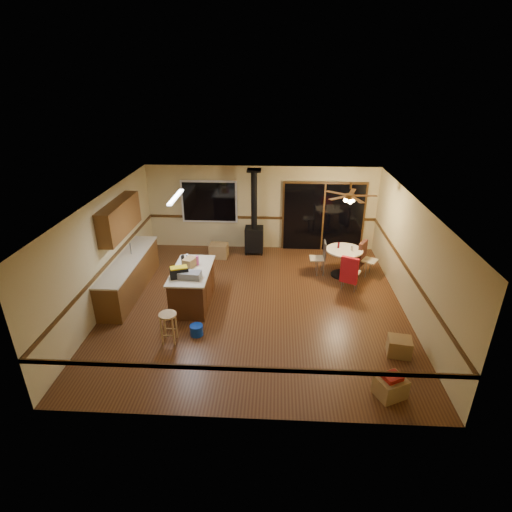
# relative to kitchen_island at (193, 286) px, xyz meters

# --- Properties ---
(floor) EXTENTS (7.00, 7.00, 0.00)m
(floor) POSITION_rel_kitchen_island_xyz_m (1.50, 0.00, -0.45)
(floor) COLOR #532E17
(floor) RESTS_ON ground
(ceiling) EXTENTS (7.00, 7.00, 0.00)m
(ceiling) POSITION_rel_kitchen_island_xyz_m (1.50, 0.00, 2.15)
(ceiling) COLOR silver
(ceiling) RESTS_ON ground
(wall_back) EXTENTS (7.00, 0.00, 7.00)m
(wall_back) POSITION_rel_kitchen_island_xyz_m (1.50, 3.50, 0.85)
(wall_back) COLOR #C7B67E
(wall_back) RESTS_ON ground
(wall_front) EXTENTS (7.00, 0.00, 7.00)m
(wall_front) POSITION_rel_kitchen_island_xyz_m (1.50, -3.50, 0.85)
(wall_front) COLOR #C7B67E
(wall_front) RESTS_ON ground
(wall_left) EXTENTS (0.00, 7.00, 7.00)m
(wall_left) POSITION_rel_kitchen_island_xyz_m (-2.00, 0.00, 0.85)
(wall_left) COLOR #C7B67E
(wall_left) RESTS_ON ground
(wall_right) EXTENTS (0.00, 7.00, 7.00)m
(wall_right) POSITION_rel_kitchen_island_xyz_m (5.00, 0.00, 0.85)
(wall_right) COLOR #C7B67E
(wall_right) RESTS_ON ground
(chair_rail) EXTENTS (7.00, 7.00, 0.08)m
(chair_rail) POSITION_rel_kitchen_island_xyz_m (1.50, 0.00, 0.55)
(chair_rail) COLOR #472C11
(chair_rail) RESTS_ON ground
(window) EXTENTS (1.72, 0.10, 1.32)m
(window) POSITION_rel_kitchen_island_xyz_m (-0.10, 3.45, 1.05)
(window) COLOR black
(window) RESTS_ON ground
(sliding_door) EXTENTS (2.52, 0.10, 2.10)m
(sliding_door) POSITION_rel_kitchen_island_xyz_m (3.40, 3.45, 0.60)
(sliding_door) COLOR black
(sliding_door) RESTS_ON ground
(lower_cabinets) EXTENTS (0.60, 3.00, 0.86)m
(lower_cabinets) POSITION_rel_kitchen_island_xyz_m (-1.70, 0.50, -0.02)
(lower_cabinets) COLOR brown
(lower_cabinets) RESTS_ON ground
(countertop) EXTENTS (0.64, 3.04, 0.04)m
(countertop) POSITION_rel_kitchen_island_xyz_m (-1.70, 0.50, 0.43)
(countertop) COLOR beige
(countertop) RESTS_ON lower_cabinets
(upper_cabinets) EXTENTS (0.35, 2.00, 0.80)m
(upper_cabinets) POSITION_rel_kitchen_island_xyz_m (-1.83, 0.70, 1.45)
(upper_cabinets) COLOR brown
(upper_cabinets) RESTS_ON ground
(kitchen_island) EXTENTS (0.88, 1.68, 0.90)m
(kitchen_island) POSITION_rel_kitchen_island_xyz_m (0.00, 0.00, 0.00)
(kitchen_island) COLOR #4D2813
(kitchen_island) RESTS_ON ground
(wood_stove) EXTENTS (0.55, 0.50, 2.52)m
(wood_stove) POSITION_rel_kitchen_island_xyz_m (1.30, 3.05, 0.28)
(wood_stove) COLOR black
(wood_stove) RESTS_ON ground
(ceiling_fan) EXTENTS (0.24, 0.24, 0.55)m
(ceiling_fan) POSITION_rel_kitchen_island_xyz_m (3.81, 1.65, 1.76)
(ceiling_fan) COLOR brown
(ceiling_fan) RESTS_ON ceiling
(fluorescent_strip) EXTENTS (0.10, 1.20, 0.04)m
(fluorescent_strip) POSITION_rel_kitchen_island_xyz_m (-0.30, 0.30, 2.11)
(fluorescent_strip) COLOR white
(fluorescent_strip) RESTS_ON ceiling
(toolbox_grey) EXTENTS (0.52, 0.32, 0.15)m
(toolbox_grey) POSITION_rel_kitchen_island_xyz_m (0.05, -0.41, 0.52)
(toolbox_grey) COLOR slate
(toolbox_grey) RESTS_ON kitchen_island
(toolbox_black) EXTENTS (0.45, 0.34, 0.22)m
(toolbox_black) POSITION_rel_kitchen_island_xyz_m (-0.19, -0.38, 0.56)
(toolbox_black) COLOR black
(toolbox_black) RESTS_ON kitchen_island
(toolbox_yellow_lid) EXTENTS (0.42, 0.31, 0.03)m
(toolbox_yellow_lid) POSITION_rel_kitchen_island_xyz_m (-0.19, -0.38, 0.69)
(toolbox_yellow_lid) COLOR gold
(toolbox_yellow_lid) RESTS_ON toolbox_black
(box_on_island) EXTENTS (0.33, 0.38, 0.21)m
(box_on_island) POSITION_rel_kitchen_island_xyz_m (-0.07, 0.18, 0.55)
(box_on_island) COLOR olive
(box_on_island) RESTS_ON kitchen_island
(bottle_dark) EXTENTS (0.09, 0.09, 0.27)m
(bottle_dark) POSITION_rel_kitchen_island_xyz_m (-0.23, 0.20, 0.58)
(bottle_dark) COLOR black
(bottle_dark) RESTS_ON kitchen_island
(bottle_pink) EXTENTS (0.09, 0.09, 0.23)m
(bottle_pink) POSITION_rel_kitchen_island_xyz_m (0.10, 0.27, 0.56)
(bottle_pink) COLOR #D84C8C
(bottle_pink) RESTS_ON kitchen_island
(bottle_white) EXTENTS (0.07, 0.07, 0.20)m
(bottle_white) POSITION_rel_kitchen_island_xyz_m (-0.17, 0.42, 0.55)
(bottle_white) COLOR white
(bottle_white) RESTS_ON kitchen_island
(bar_stool) EXTENTS (0.41, 0.41, 0.66)m
(bar_stool) POSITION_rel_kitchen_island_xyz_m (-0.20, -1.53, -0.12)
(bar_stool) COLOR tan
(bar_stool) RESTS_ON floor
(blue_bucket) EXTENTS (0.31, 0.31, 0.23)m
(blue_bucket) POSITION_rel_kitchen_island_xyz_m (0.32, -1.29, -0.34)
(blue_bucket) COLOR #0D38B6
(blue_bucket) RESTS_ON floor
(dining_table) EXTENTS (0.98, 0.98, 0.78)m
(dining_table) POSITION_rel_kitchen_island_xyz_m (3.81, 1.65, 0.08)
(dining_table) COLOR black
(dining_table) RESTS_ON ground
(glass_red) EXTENTS (0.06, 0.06, 0.15)m
(glass_red) POSITION_rel_kitchen_island_xyz_m (3.66, 1.75, 0.40)
(glass_red) COLOR #590C14
(glass_red) RESTS_ON dining_table
(glass_cream) EXTENTS (0.06, 0.06, 0.14)m
(glass_cream) POSITION_rel_kitchen_island_xyz_m (3.99, 1.60, 0.39)
(glass_cream) COLOR beige
(glass_cream) RESTS_ON dining_table
(chair_left) EXTENTS (0.41, 0.40, 0.51)m
(chair_left) POSITION_rel_kitchen_island_xyz_m (3.21, 1.75, 0.14)
(chair_left) COLOR #C0B58F
(chair_left) RESTS_ON ground
(chair_near) EXTENTS (0.58, 0.60, 0.70)m
(chair_near) POSITION_rel_kitchen_island_xyz_m (3.82, 0.79, 0.14)
(chair_near) COLOR #C0B58F
(chair_near) RESTS_ON ground
(chair_right) EXTENTS (0.61, 0.60, 0.70)m
(chair_right) POSITION_rel_kitchen_island_xyz_m (4.35, 1.79, 0.14)
(chair_right) COLOR #C0B58F
(chair_right) RESTS_ON ground
(box_under_window) EXTENTS (0.55, 0.45, 0.43)m
(box_under_window) POSITION_rel_kitchen_island_xyz_m (0.25, 2.67, -0.24)
(box_under_window) COLOR olive
(box_under_window) RESTS_ON floor
(box_corner_a) EXTENTS (0.61, 0.57, 0.36)m
(box_corner_a) POSITION_rel_kitchen_island_xyz_m (3.98, -2.86, -0.27)
(box_corner_a) COLOR olive
(box_corner_a) RESTS_ON floor
(box_corner_b) EXTENTS (0.50, 0.45, 0.36)m
(box_corner_b) POSITION_rel_kitchen_island_xyz_m (4.43, -1.72, -0.27)
(box_corner_b) COLOR olive
(box_corner_b) RESTS_ON floor
(box_small_red) EXTENTS (0.38, 0.35, 0.08)m
(box_small_red) POSITION_rel_kitchen_island_xyz_m (3.98, -2.86, -0.05)
(box_small_red) COLOR maroon
(box_small_red) RESTS_ON box_corner_a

